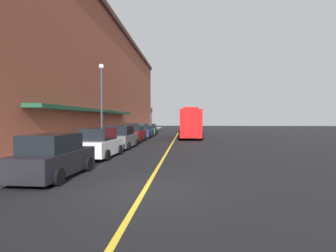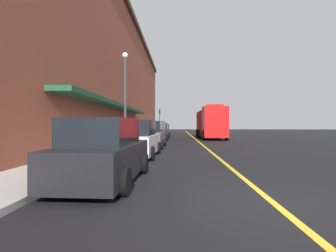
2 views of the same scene
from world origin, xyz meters
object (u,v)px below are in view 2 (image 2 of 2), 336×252
at_px(parked_car_4, 161,131).
at_px(parking_meter_2, 117,134).
at_px(parked_car_5, 163,130).
at_px(fire_truck, 210,123).
at_px(street_lamp_left, 125,88).
at_px(parking_meter_1, 124,133).
at_px(parked_car_3, 156,132).
at_px(traffic_light_near, 160,116).
at_px(parked_car_1, 138,140).
at_px(parking_meter_0, 143,130).
at_px(parked_car_0, 104,153).
at_px(parked_car_2, 150,135).

height_order(parked_car_4, parking_meter_2, parked_car_4).
height_order(parked_car_5, fire_truck, fire_truck).
bearing_deg(parking_meter_2, street_lamp_left, 96.79).
bearing_deg(parked_car_5, parking_meter_1, 174.58).
height_order(parked_car_3, traffic_light_near, traffic_light_near).
bearing_deg(fire_truck, parked_car_1, -19.77).
xyz_separation_m(parked_car_1, parking_meter_2, (-1.41, 1.55, 0.22)).
xyz_separation_m(parked_car_3, parked_car_5, (-0.00, 12.21, -0.11)).
bearing_deg(parked_car_1, parking_meter_0, 8.62).
distance_m(parked_car_5, parking_meter_2, 21.46).
height_order(parked_car_0, parked_car_5, parked_car_0).
height_order(parked_car_2, parked_car_4, parked_car_2).
distance_m(parked_car_1, parked_car_2, 5.16).
distance_m(parked_car_5, parking_meter_1, 19.69).
height_order(parking_meter_1, traffic_light_near, traffic_light_near).
distance_m(parked_car_1, street_lamp_left, 7.76).
distance_m(parked_car_4, parking_meter_0, 4.87).
bearing_deg(parked_car_5, parking_meter_2, 174.91).
bearing_deg(parking_meter_1, parking_meter_0, 90.00).
distance_m(parked_car_3, street_lamp_left, 5.80).
height_order(parked_car_1, parking_meter_0, parked_car_1).
bearing_deg(parked_car_2, street_lamp_left, 56.20).
distance_m(parked_car_3, parked_car_5, 12.21).
xyz_separation_m(parked_car_5, parking_meter_2, (-1.39, -21.42, 0.29)).
distance_m(parking_meter_2, traffic_light_near, 33.03).
relative_size(parked_car_2, fire_truck, 0.51).
relative_size(parked_car_2, parking_meter_0, 3.42).
bearing_deg(parking_meter_1, street_lamp_left, 100.41).
bearing_deg(traffic_light_near, parking_meter_2, -90.11).
bearing_deg(traffic_light_near, parked_car_1, -87.76).
bearing_deg(parked_car_1, parking_meter_2, 44.44).
height_order(parked_car_1, traffic_light_near, traffic_light_near).
xyz_separation_m(parked_car_1, traffic_light_near, (-1.35, 34.52, 2.31)).
height_order(parked_car_0, parked_car_3, parked_car_3).
bearing_deg(parked_car_4, fire_truck, -95.08).
distance_m(parked_car_2, parked_car_5, 17.81).
bearing_deg(street_lamp_left, parked_car_5, 83.07).
distance_m(parked_car_1, traffic_light_near, 34.62).
bearing_deg(parking_meter_0, traffic_light_near, 89.84).
bearing_deg(parking_meter_0, parking_meter_1, -90.00).
bearing_deg(parking_meter_1, fire_truck, 61.71).
xyz_separation_m(parked_car_0, parked_car_4, (0.03, 22.79, 0.01)).
xyz_separation_m(parked_car_2, parked_car_4, (-0.04, 11.99, -0.02)).
relative_size(parked_car_4, fire_truck, 0.53).
xyz_separation_m(parked_car_0, fire_truck, (5.78, 22.26, 0.93)).
xyz_separation_m(parked_car_1, street_lamp_left, (-2.01, 6.59, 3.56)).
relative_size(parked_car_2, parking_meter_1, 3.42).
relative_size(parked_car_4, parking_meter_0, 3.55).
height_order(parked_car_4, parking_meter_0, parked_car_4).
distance_m(parking_meter_2, street_lamp_left, 6.08).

